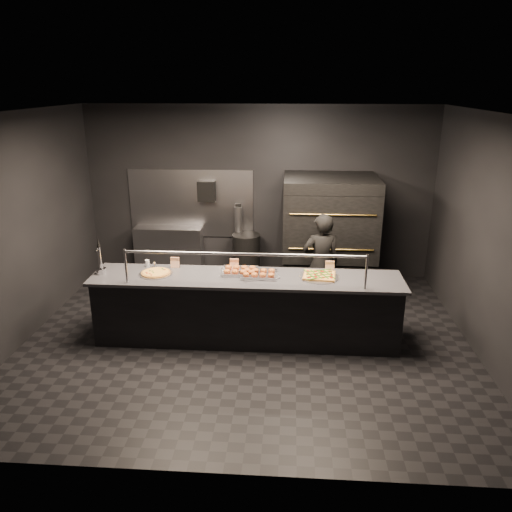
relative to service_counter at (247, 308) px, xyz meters
name	(u,v)px	position (x,y,z in m)	size (l,w,h in m)	color
room	(245,234)	(-0.02, 0.05, 1.03)	(6.04, 6.00, 3.00)	black
service_counter	(247,308)	(0.00, 0.00, 0.00)	(4.10, 0.78, 1.37)	black
pizza_oven	(329,234)	(1.20, 1.90, 0.50)	(1.50, 1.23, 1.91)	black
prep_shelf	(170,251)	(-1.60, 2.32, -0.01)	(1.20, 0.35, 0.90)	#99999E
towel_dispenser	(207,191)	(-0.90, 2.39, 1.09)	(0.30, 0.20, 0.35)	black
fire_extinguisher	(238,219)	(-0.35, 2.40, 0.60)	(0.14, 0.14, 0.51)	#B2B2B7
beer_tap	(100,263)	(-1.94, -0.02, 0.60)	(0.13, 0.19, 0.50)	silver
round_pizza	(156,273)	(-1.21, 0.02, 0.47)	(0.45, 0.45, 0.03)	silver
slider_tray_a	(240,271)	(-0.10, 0.14, 0.49)	(0.53, 0.43, 0.08)	silver
slider_tray_b	(259,274)	(0.16, 0.05, 0.49)	(0.56, 0.48, 0.08)	silver
square_pizza	(319,276)	(0.95, 0.06, 0.47)	(0.52, 0.52, 0.05)	silver
condiment_jar	(149,264)	(-1.37, 0.28, 0.50)	(0.15, 0.06, 0.10)	silver
tent_cards	(246,264)	(-0.03, 0.28, 0.53)	(2.23, 0.04, 0.15)	white
trash_bin	(246,257)	(-0.20, 2.22, -0.05)	(0.49, 0.49, 0.82)	black
worker	(321,264)	(1.03, 0.96, 0.31)	(0.56, 0.37, 1.54)	black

